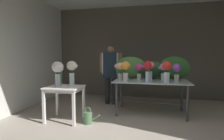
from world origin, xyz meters
The scene contains 18 objects.
ground_plane centered at (0.00, 1.76, 0.00)m, with size 7.76×7.76×0.00m, color #9E9384.
wall_back centered at (0.00, 3.53, 1.49)m, with size 5.73×0.12×2.98m, color #5B564C.
wall_left centered at (-2.87, 1.76, 1.49)m, with size 0.12×3.65×2.98m, color silver.
display_table_glass centered at (0.35, 1.78, 0.67)m, with size 1.71×0.93×0.79m.
side_table_white centered at (-1.42, 0.93, 0.63)m, with size 0.73×0.61×0.73m.
florist centered at (-0.76, 2.43, 1.03)m, with size 0.63×0.24×1.65m.
foliage_backdrop centered at (0.34, 2.13, 1.06)m, with size 1.86×0.29×0.57m.
vase_sunset_lilies centered at (-0.21, 1.53, 1.07)m, with size 0.23×0.20×0.45m.
vase_crimson_roses centered at (0.28, 1.55, 1.07)m, with size 0.17×0.17×0.47m.
vase_coral_snapdragons centered at (0.34, 1.83, 1.07)m, with size 0.21×0.21×0.44m.
vase_peach_tulips centered at (-0.38, 1.79, 1.07)m, with size 0.29×0.23×0.42m.
vase_violet_dahlias centered at (0.92, 1.75, 1.03)m, with size 0.18×0.18×0.41m.
vase_lilac_hydrangea centered at (0.64, 1.87, 1.03)m, with size 0.19×0.17×0.41m.
vase_scarlet_carnations centered at (0.69, 1.50, 1.05)m, with size 0.20×0.20×0.46m.
vase_magenta_peonies centered at (0.08, 1.84, 1.03)m, with size 0.19×0.17×0.39m.
vase_white_roses_tall centered at (-1.57, 0.93, 1.06)m, with size 0.24×0.24×0.53m.
vase_cream_lisianthus_tall centered at (-1.27, 0.99, 1.06)m, with size 0.23×0.21×0.54m.
watering_can centered at (-0.88, 0.86, 0.13)m, with size 0.35×0.18×0.34m.
Camera 1 is at (0.34, -2.49, 1.37)m, focal length 28.66 mm.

